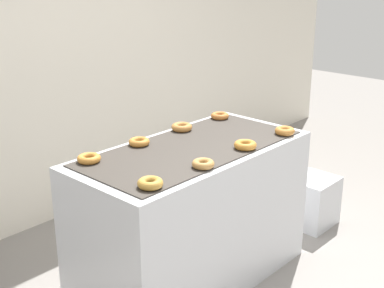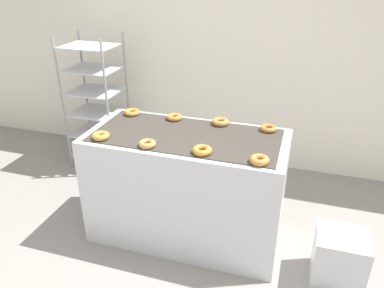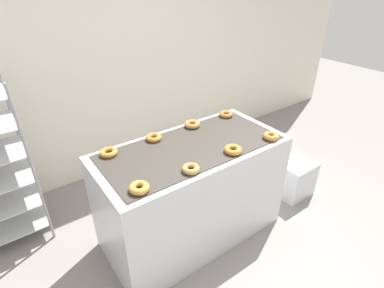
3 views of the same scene
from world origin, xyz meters
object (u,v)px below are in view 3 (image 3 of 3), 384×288
at_px(donut_near_left, 139,188).
at_px(donut_far_midleft, 154,138).
at_px(fryer_machine, 192,193).
at_px(donut_far_right, 226,114).
at_px(glaze_bin, 294,178).
at_px(donut_near_midleft, 191,169).
at_px(donut_near_right, 271,136).
at_px(donut_far_left, 109,152).
at_px(donut_near_midright, 233,150).
at_px(donut_far_midright, 192,124).

height_order(donut_near_left, donut_far_midleft, donut_near_left).
relative_size(fryer_machine, donut_far_right, 11.91).
height_order(glaze_bin, donut_near_midleft, donut_near_midleft).
height_order(donut_near_midleft, donut_far_midleft, same).
height_order(donut_near_right, donut_far_left, donut_near_right).
distance_m(fryer_machine, donut_near_midright, 0.61).
bearing_deg(donut_near_right, donut_near_midleft, 179.55).
height_order(glaze_bin, donut_near_left, donut_near_left).
xyz_separation_m(glaze_bin, donut_near_midleft, (-1.47, -0.10, 0.78)).
xyz_separation_m(donut_near_left, donut_far_right, (1.22, 0.54, -0.00)).
distance_m(donut_near_midright, donut_far_right, 0.68).
relative_size(donut_near_right, donut_far_midleft, 1.00).
bearing_deg(donut_near_right, donut_far_midright, 125.49).
bearing_deg(glaze_bin, donut_near_right, -170.93).
bearing_deg(glaze_bin, donut_far_left, 166.29).
distance_m(donut_far_left, donut_far_midright, 0.81).
bearing_deg(glaze_bin, donut_near_left, -177.57).
bearing_deg(donut_far_left, donut_far_right, 0.34).
relative_size(donut_far_left, donut_far_right, 1.04).
height_order(fryer_machine, donut_far_midright, donut_far_midright).
distance_m(fryer_machine, donut_far_midleft, 0.61).
xyz_separation_m(donut_near_midleft, donut_far_midleft, (0.01, 0.56, -0.00)).
bearing_deg(donut_far_left, donut_near_midright, -33.57).
xyz_separation_m(glaze_bin, donut_far_midright, (-1.05, 0.47, 0.78)).
bearing_deg(donut_near_left, donut_near_midleft, -2.45).
distance_m(fryer_machine, donut_far_midright, 0.62).
relative_size(fryer_machine, donut_far_midright, 11.01).
xyz_separation_m(fryer_machine, donut_near_left, (-0.61, -0.26, 0.51)).
bearing_deg(fryer_machine, donut_near_right, -24.94).
distance_m(donut_near_right, donut_far_left, 1.34).
bearing_deg(donut_near_left, donut_near_midright, -0.05).
relative_size(donut_near_midleft, donut_far_midleft, 0.96).
height_order(fryer_machine, donut_far_left, donut_far_left).
xyz_separation_m(donut_near_midright, donut_far_right, (0.40, 0.54, -0.00)).
xyz_separation_m(donut_near_left, donut_far_midright, (0.82, 0.55, -0.00)).
bearing_deg(donut_far_left, glaze_bin, -13.71).
xyz_separation_m(donut_near_midright, donut_far_midright, (0.00, 0.55, 0.00)).
relative_size(donut_near_midleft, donut_far_midright, 0.89).
distance_m(glaze_bin, donut_near_right, 1.02).
distance_m(donut_near_left, donut_near_midleft, 0.40).
distance_m(donut_far_midleft, donut_far_right, 0.81).
bearing_deg(donut_near_midright, donut_far_midright, 89.70).
bearing_deg(donut_near_midright, fryer_machine, 127.81).
bearing_deg(fryer_machine, donut_near_midleft, -127.16).
bearing_deg(donut_near_left, donut_far_midleft, 52.72).
bearing_deg(fryer_machine, donut_near_midright, -52.19).
relative_size(donut_near_left, donut_near_right, 1.01).
distance_m(donut_near_right, donut_far_midleft, 0.99).
relative_size(donut_near_midright, donut_far_left, 1.02).
distance_m(donut_near_right, donut_far_midright, 0.71).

